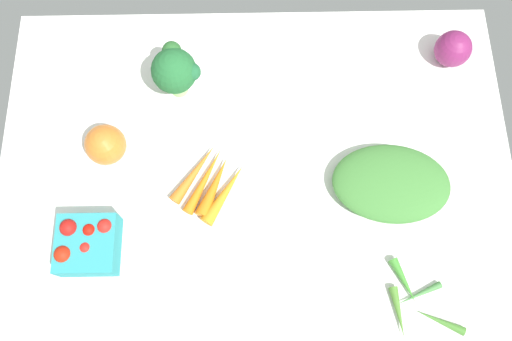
{
  "coord_description": "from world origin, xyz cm",
  "views": [
    {
      "loc": [
        0.53,
        32.02,
        100.57
      ],
      "look_at": [
        0.0,
        0.0,
        4.0
      ],
      "focal_mm": 36.15,
      "sensor_mm": 36.0,
      "label": 1
    }
  ],
  "objects_px": {
    "berry_basket": "(87,244)",
    "leafy_greens_clump": "(391,183)",
    "heirloom_tomato_orange": "(105,145)",
    "red_onion_near_basket": "(453,49)",
    "broccoli_head": "(175,70)",
    "okra_pile": "(414,302)",
    "carrot_bunch": "(211,184)"
  },
  "relations": [
    {
      "from": "heirloom_tomato_orange",
      "to": "okra_pile",
      "type": "distance_m",
      "value": 0.66
    },
    {
      "from": "okra_pile",
      "to": "carrot_bunch",
      "type": "bearing_deg",
      "value": -31.63
    },
    {
      "from": "heirloom_tomato_orange",
      "to": "carrot_bunch",
      "type": "xyz_separation_m",
      "value": [
        -0.21,
        0.08,
        -0.03
      ]
    },
    {
      "from": "okra_pile",
      "to": "leafy_greens_clump",
      "type": "bearing_deg",
      "value": -83.92
    },
    {
      "from": "broccoli_head",
      "to": "heirloom_tomato_orange",
      "type": "bearing_deg",
      "value": 45.49
    },
    {
      "from": "broccoli_head",
      "to": "leafy_greens_clump",
      "type": "relative_size",
      "value": 0.55
    },
    {
      "from": "berry_basket",
      "to": "broccoli_head",
      "type": "bearing_deg",
      "value": -115.62
    },
    {
      "from": "okra_pile",
      "to": "leafy_greens_clump",
      "type": "distance_m",
      "value": 0.23
    },
    {
      "from": "carrot_bunch",
      "to": "leafy_greens_clump",
      "type": "height_order",
      "value": "leafy_greens_clump"
    },
    {
      "from": "red_onion_near_basket",
      "to": "carrot_bunch",
      "type": "xyz_separation_m",
      "value": [
        0.51,
        0.28,
        -0.03
      ]
    },
    {
      "from": "heirloom_tomato_orange",
      "to": "berry_basket",
      "type": "xyz_separation_m",
      "value": [
        0.02,
        0.2,
        -0.01
      ]
    },
    {
      "from": "red_onion_near_basket",
      "to": "broccoli_head",
      "type": "height_order",
      "value": "broccoli_head"
    },
    {
      "from": "broccoli_head",
      "to": "leafy_greens_clump",
      "type": "xyz_separation_m",
      "value": [
        -0.42,
        0.23,
        -0.05
      ]
    },
    {
      "from": "heirloom_tomato_orange",
      "to": "okra_pile",
      "type": "height_order",
      "value": "heirloom_tomato_orange"
    },
    {
      "from": "heirloom_tomato_orange",
      "to": "red_onion_near_basket",
      "type": "distance_m",
      "value": 0.74
    },
    {
      "from": "berry_basket",
      "to": "leafy_greens_clump",
      "type": "bearing_deg",
      "value": -169.23
    },
    {
      "from": "carrot_bunch",
      "to": "broccoli_head",
      "type": "bearing_deg",
      "value": -72.82
    },
    {
      "from": "red_onion_near_basket",
      "to": "heirloom_tomato_orange",
      "type": "bearing_deg",
      "value": 16.02
    },
    {
      "from": "berry_basket",
      "to": "carrot_bunch",
      "type": "relative_size",
      "value": 0.64
    },
    {
      "from": "leafy_greens_clump",
      "to": "red_onion_near_basket",
      "type": "bearing_deg",
      "value": -118.33
    },
    {
      "from": "okra_pile",
      "to": "berry_basket",
      "type": "bearing_deg",
      "value": -10.55
    },
    {
      "from": "okra_pile",
      "to": "broccoli_head",
      "type": "distance_m",
      "value": 0.64
    },
    {
      "from": "heirloom_tomato_orange",
      "to": "carrot_bunch",
      "type": "distance_m",
      "value": 0.22
    },
    {
      "from": "broccoli_head",
      "to": "leafy_greens_clump",
      "type": "distance_m",
      "value": 0.48
    },
    {
      "from": "berry_basket",
      "to": "leafy_greens_clump",
      "type": "xyz_separation_m",
      "value": [
        -0.58,
        -0.11,
        -0.01
      ]
    },
    {
      "from": "heirloom_tomato_orange",
      "to": "leafy_greens_clump",
      "type": "distance_m",
      "value": 0.57
    },
    {
      "from": "heirloom_tomato_orange",
      "to": "broccoli_head",
      "type": "bearing_deg",
      "value": -134.51
    },
    {
      "from": "heirloom_tomato_orange",
      "to": "red_onion_near_basket",
      "type": "bearing_deg",
      "value": -163.98
    },
    {
      "from": "okra_pile",
      "to": "carrot_bunch",
      "type": "relative_size",
      "value": 0.85
    },
    {
      "from": "heirloom_tomato_orange",
      "to": "berry_basket",
      "type": "distance_m",
      "value": 0.2
    },
    {
      "from": "carrot_bunch",
      "to": "heirloom_tomato_orange",
      "type": "bearing_deg",
      "value": -20.2
    },
    {
      "from": "heirloom_tomato_orange",
      "to": "carrot_bunch",
      "type": "height_order",
      "value": "heirloom_tomato_orange"
    }
  ]
}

